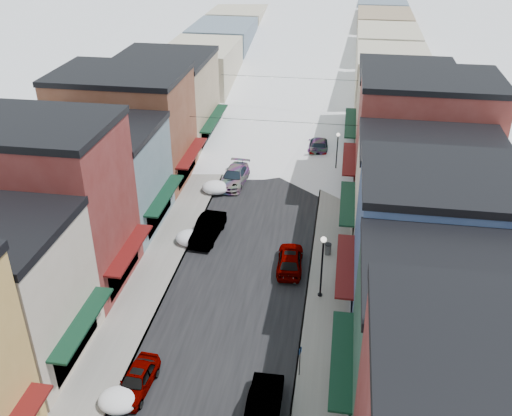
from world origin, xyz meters
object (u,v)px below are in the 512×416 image
(car_silver_sedan, at_px, (137,380))
(trash_can, at_px, (328,249))
(car_green_sedan, at_px, (264,406))
(streetlamp_near, at_px, (322,259))
(car_dark_hatch, at_px, (208,229))

(car_silver_sedan, height_order, trash_can, car_silver_sedan)
(car_silver_sedan, bearing_deg, trash_can, 61.10)
(car_green_sedan, relative_size, trash_can, 5.44)
(trash_can, bearing_deg, car_green_sedan, -99.24)
(trash_can, xyz_separation_m, streetlamp_near, (-0.29, -5.48, 2.63))
(car_silver_sedan, height_order, car_green_sedan, car_green_sedan)
(car_silver_sedan, height_order, car_dark_hatch, car_dark_hatch)
(car_silver_sedan, height_order, streetlamp_near, streetlamp_near)
(car_silver_sedan, bearing_deg, car_green_sedan, -2.62)
(car_silver_sedan, xyz_separation_m, car_dark_hatch, (0.22, 17.01, 0.16))
(car_green_sedan, bearing_deg, car_dark_hatch, -68.48)
(car_green_sedan, distance_m, streetlamp_near, 11.74)
(car_silver_sedan, xyz_separation_m, car_green_sedan, (7.56, -0.89, 0.14))
(streetlamp_near, bearing_deg, trash_can, 87.01)
(car_dark_hatch, relative_size, streetlamp_near, 1.05)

